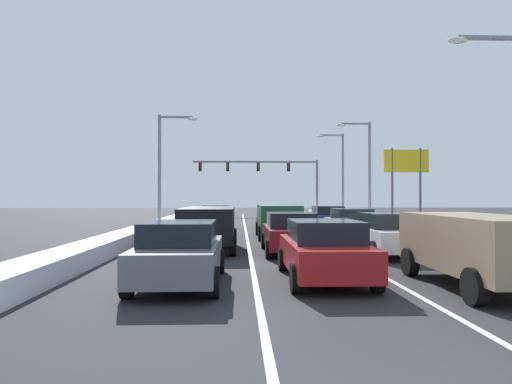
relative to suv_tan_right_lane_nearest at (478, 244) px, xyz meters
name	(u,v)px	position (x,y,z in m)	size (l,w,h in m)	color
ground_plane	(281,239)	(-3.39, 12.65, -1.02)	(124.15, 124.15, 0.00)	#28282B
lane_stripe_between_right_lane_and_center_lane	(302,231)	(-1.69, 17.43, -1.01)	(0.14, 52.53, 0.01)	silver
lane_stripe_between_center_lane_and_left_lane	(246,231)	(-5.09, 17.43, -1.01)	(0.14, 52.53, 0.01)	silver
snow_bank_right_shoulder	(389,227)	(3.61, 17.43, -0.74)	(2.14, 52.53, 0.55)	white
snow_bank_left_shoulder	(157,227)	(-10.39, 17.43, -0.73)	(1.24, 52.53, 0.58)	white
suv_tan_right_lane_nearest	(478,244)	(0.00, 0.00, 0.00)	(2.16, 4.90, 1.67)	#937F60
sedan_white_right_lane_second	(387,234)	(-0.18, 6.02, -0.25)	(2.00, 4.50, 1.51)	silver
sedan_silver_right_lane_third	(351,224)	(-0.02, 12.10, -0.25)	(2.00, 4.50, 1.51)	#B7BABF
sedan_navy_right_lane_fourth	(327,218)	(-0.03, 18.20, -0.25)	(2.00, 4.50, 1.51)	navy
sedan_red_center_lane_nearest	(324,250)	(-3.36, 1.10, -0.25)	(2.00, 4.50, 1.51)	maroon
sedan_maroon_center_lane_second	(290,233)	(-3.59, 6.69, -0.25)	(2.00, 4.50, 1.51)	maroon
suv_green_center_lane_third	(278,218)	(-3.52, 13.01, 0.00)	(2.16, 4.90, 1.67)	#1E5633
sedan_charcoal_center_lane_fourth	(273,217)	(-3.30, 19.90, -0.25)	(2.00, 4.50, 1.51)	#38383D
sedan_gray_left_lane_nearest	(180,253)	(-6.89, 0.70, -0.25)	(2.00, 4.50, 1.51)	slate
suv_black_left_lane_second	(209,224)	(-6.68, 7.65, 0.00)	(2.16, 4.90, 1.67)	black
sedan_tan_left_lane_third	(210,223)	(-7.00, 13.35, -0.25)	(2.00, 4.50, 1.51)	#937F60
sedan_white_left_lane_fourth	(216,217)	(-7.02, 20.13, -0.25)	(2.00, 4.50, 1.51)	silver
traffic_light_gantry	(270,171)	(-2.08, 41.29, 3.87)	(14.00, 0.47, 6.20)	slate
street_lamp_right_near	(509,122)	(3.99, 5.49, 3.69)	(2.66, 0.36, 7.82)	gray
street_lamp_right_mid	(365,162)	(4.07, 24.59, 3.67)	(2.66, 0.36, 7.79)	gray
street_lamp_right_far	(339,168)	(4.16, 34.14, 3.87)	(2.66, 0.36, 8.17)	gray
street_lamp_left_mid	(165,159)	(-10.43, 20.72, 3.55)	(2.66, 0.36, 7.56)	gray
roadside_sign_right	(406,169)	(6.28, 21.86, 3.00)	(3.20, 0.16, 5.50)	#59595B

